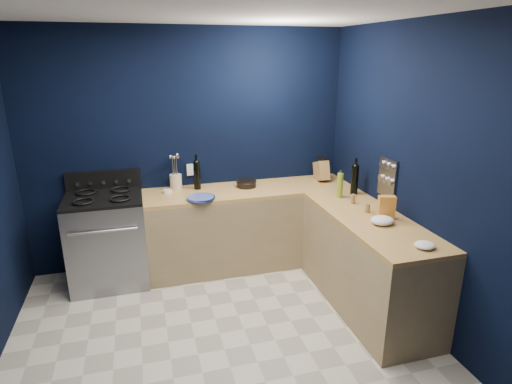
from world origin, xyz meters
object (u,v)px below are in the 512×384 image
object	(u,v)px
crouton_bag	(386,208)
plate_stack	(201,198)
utensil_crock	(176,182)
knife_block	(321,171)
gas_range	(108,241)

from	to	relation	value
crouton_bag	plate_stack	bearing A→B (deg)	163.44
utensil_crock	knife_block	world-z (taller)	knife_block
plate_stack	knife_block	xyz separation A→B (m)	(1.47, 0.32, 0.10)
knife_block	crouton_bag	xyz separation A→B (m)	(0.05, -1.29, -0.00)
crouton_bag	gas_range	bearing A→B (deg)	170.29
plate_stack	knife_block	distance (m)	1.51
gas_range	utensil_crock	xyz separation A→B (m)	(0.75, 0.22, 0.52)
gas_range	knife_block	size ratio (longest dim) A/B	4.10
gas_range	utensil_crock	distance (m)	0.94
knife_block	crouton_bag	size ratio (longest dim) A/B	1.04
knife_block	utensil_crock	bearing A→B (deg)	177.19
plate_stack	knife_block	world-z (taller)	knife_block
plate_stack	knife_block	bearing A→B (deg)	12.22
plate_stack	crouton_bag	bearing A→B (deg)	-32.63
gas_range	utensil_crock	size ratio (longest dim) A/B	5.62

